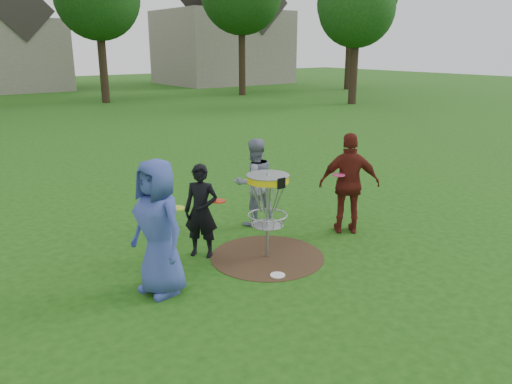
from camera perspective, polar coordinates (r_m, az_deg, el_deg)
ground at (r=7.97m, az=1.30°, el=-7.40°), size 100.00×100.00×0.00m
dirt_patch at (r=7.97m, az=1.30°, el=-7.37°), size 1.80×1.80×0.01m
player_blue at (r=6.68m, az=-11.11°, el=-4.01°), size 0.75×1.00×1.85m
player_black at (r=7.81m, az=-6.28°, el=-2.18°), size 0.62×0.64×1.49m
player_grey at (r=9.13m, az=-0.21°, el=1.13°), size 0.87×0.72×1.62m
player_maroon at (r=8.86m, az=10.62°, el=0.93°), size 1.09×0.99×1.79m
disc_on_grass at (r=7.35m, az=2.49°, el=-9.49°), size 0.22×0.22×0.02m
disc_golf_basket at (r=7.62m, az=1.35°, el=-0.37°), size 0.66×0.67×1.38m
held_discs at (r=7.91m, az=-0.40°, el=0.38°), size 3.35×1.36×0.24m
house_row at (r=39.91m, az=-24.25°, el=16.41°), size 44.50×10.65×11.62m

